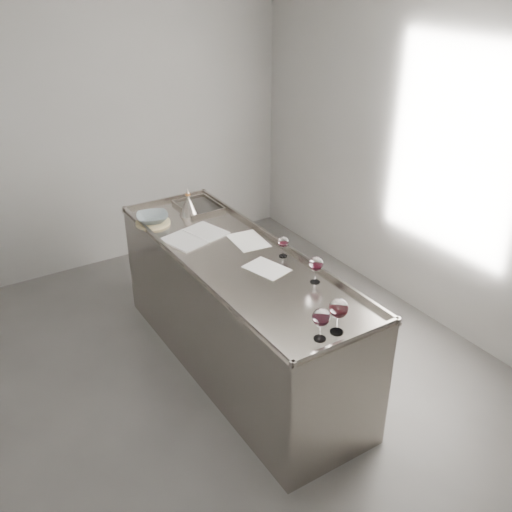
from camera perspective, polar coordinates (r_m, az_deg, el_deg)
room_shell at (r=3.33m, az=-6.91°, el=2.82°), size 4.54×5.04×2.84m
counter at (r=4.21m, az=-1.88°, el=-5.64°), size 0.77×2.42×0.97m
wine_glass_left at (r=3.09m, az=6.52°, el=-6.16°), size 0.10×0.10×0.19m
wine_glass_middle at (r=3.15m, az=8.25°, el=-5.26°), size 0.11×0.11×0.21m
wine_glass_right at (r=3.62m, az=6.03°, el=-0.86°), size 0.09×0.09×0.18m
wine_glass_small at (r=3.93m, az=2.75°, el=1.33°), size 0.07×0.07×0.15m
notebook at (r=4.27m, az=-6.13°, el=1.98°), size 0.51×0.41×0.02m
loose_paper_top at (r=4.19m, az=-0.76°, el=1.55°), size 0.26×0.35×0.00m
loose_paper_under at (r=3.81m, az=1.08°, el=-1.24°), size 0.27×0.33×0.00m
trivet at (r=4.53m, az=-10.27°, el=3.31°), size 0.27×0.27×0.02m
ceramic_bowl at (r=4.51m, az=-10.31°, el=3.77°), size 0.31×0.31×0.06m
wine_funnel at (r=4.63m, az=-6.76°, el=4.91°), size 0.16×0.16×0.23m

